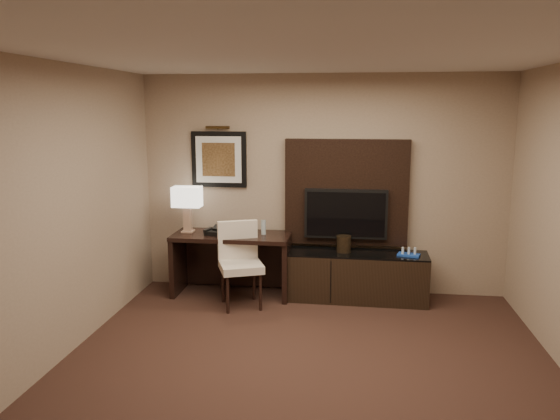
% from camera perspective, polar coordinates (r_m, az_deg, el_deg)
% --- Properties ---
extents(floor, '(4.50, 5.00, 0.01)m').
position_cam_1_polar(floor, '(4.81, 2.45, -17.85)').
color(floor, '#311C16').
rests_on(floor, ground).
extents(ceiling, '(4.50, 5.00, 0.01)m').
position_cam_1_polar(ceiling, '(4.25, 2.75, 16.17)').
color(ceiling, silver).
rests_on(ceiling, wall_back).
extents(wall_back, '(4.50, 0.01, 2.70)m').
position_cam_1_polar(wall_back, '(6.79, 4.43, 2.65)').
color(wall_back, gray).
rests_on(wall_back, floor).
extents(wall_front, '(4.50, 0.01, 2.70)m').
position_cam_1_polar(wall_front, '(1.99, -4.01, -17.56)').
color(wall_front, gray).
rests_on(wall_front, floor).
extents(wall_left, '(0.01, 5.00, 2.70)m').
position_cam_1_polar(wall_left, '(5.05, -23.79, -1.00)').
color(wall_left, gray).
rests_on(wall_left, floor).
extents(desk, '(1.44, 0.63, 0.77)m').
position_cam_1_polar(desk, '(6.80, -5.03, -5.68)').
color(desk, black).
rests_on(desk, floor).
extents(credenza, '(1.71, 0.51, 0.59)m').
position_cam_1_polar(credenza, '(6.67, 7.85, -6.88)').
color(credenza, black).
rests_on(credenza, floor).
extents(tv_wall_panel, '(1.50, 0.12, 1.30)m').
position_cam_1_polar(tv_wall_panel, '(6.73, 6.94, 1.85)').
color(tv_wall_panel, black).
rests_on(tv_wall_panel, wall_back).
extents(tv, '(1.00, 0.08, 0.60)m').
position_cam_1_polar(tv, '(6.68, 6.88, -0.40)').
color(tv, black).
rests_on(tv, tv_wall_panel).
extents(artwork, '(0.70, 0.04, 0.70)m').
position_cam_1_polar(artwork, '(6.93, -6.39, 5.27)').
color(artwork, black).
rests_on(artwork, wall_back).
extents(picture_light, '(0.04, 0.04, 0.30)m').
position_cam_1_polar(picture_light, '(6.86, -6.54, 8.57)').
color(picture_light, '#442F15').
rests_on(picture_light, wall_back).
extents(desk_chair, '(0.64, 0.68, 0.98)m').
position_cam_1_polar(desk_chair, '(6.35, -4.11, -5.83)').
color(desk_chair, beige).
rests_on(desk_chair, floor).
extents(table_lamp, '(0.39, 0.25, 0.60)m').
position_cam_1_polar(table_lamp, '(6.82, -9.66, 0.18)').
color(table_lamp, tan).
rests_on(table_lamp, desk).
extents(desk_phone, '(0.25, 0.23, 0.11)m').
position_cam_1_polar(desk_phone, '(6.69, -6.78, -2.12)').
color(desk_phone, black).
rests_on(desk_phone, desk).
extents(blue_folder, '(0.25, 0.32, 0.02)m').
position_cam_1_polar(blue_folder, '(6.63, -3.99, -2.57)').
color(blue_folder, '#1A22AE').
rests_on(blue_folder, desk).
extents(book, '(0.18, 0.06, 0.24)m').
position_cam_1_polar(book, '(6.59, -3.95, -1.66)').
color(book, '#B2AC8C').
rests_on(book, desk).
extents(water_bottle, '(0.07, 0.07, 0.18)m').
position_cam_1_polar(water_bottle, '(6.65, -1.73, -1.82)').
color(water_bottle, '#AABAC0').
rests_on(water_bottle, desk).
extents(ice_bucket, '(0.21, 0.21, 0.20)m').
position_cam_1_polar(ice_bucket, '(6.59, 6.68, -3.53)').
color(ice_bucket, black).
rests_on(ice_bucket, credenza).
extents(minibar_tray, '(0.28, 0.21, 0.09)m').
position_cam_1_polar(minibar_tray, '(6.56, 13.31, -4.28)').
color(minibar_tray, '#1A43AB').
rests_on(minibar_tray, credenza).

